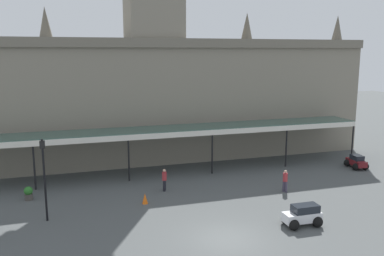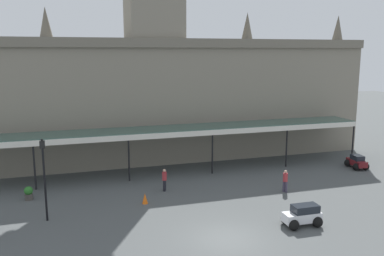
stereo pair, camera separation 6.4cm
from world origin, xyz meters
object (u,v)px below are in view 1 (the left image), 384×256
pedestrian_beside_cars (164,179)px  car_maroon_sedan (356,163)px  pedestrian_crossing_forecourt (285,180)px  car_white_estate (303,216)px  planter_by_canopy (28,193)px  victorian_lamppost (44,171)px  traffic_cone (145,199)px

pedestrian_beside_cars → car_maroon_sedan: bearing=2.7°
pedestrian_crossing_forecourt → pedestrian_beside_cars: (-8.38, 2.90, 0.00)m
car_white_estate → pedestrian_beside_cars: size_ratio=1.36×
car_white_estate → pedestrian_beside_cars: 10.60m
planter_by_canopy → car_maroon_sedan: bearing=-0.2°
car_maroon_sedan → pedestrian_beside_cars: size_ratio=1.28×
pedestrian_beside_cars → victorian_lamppost: bearing=-158.4°
pedestrian_beside_cars → planter_by_canopy: size_ratio=1.74×
car_white_estate → traffic_cone: (-8.24, 6.31, -0.20)m
victorian_lamppost → pedestrian_beside_cars: bearing=21.6°
pedestrian_crossing_forecourt → traffic_cone: 10.31m
pedestrian_crossing_forecourt → pedestrian_beside_cars: 8.87m
car_maroon_sedan → planter_by_canopy: bearing=179.8°
victorian_lamppost → planter_by_canopy: (-1.34, 4.16, -2.67)m
car_white_estate → pedestrian_crossing_forecourt: (2.03, 5.59, 0.34)m
traffic_cone → pedestrian_crossing_forecourt: bearing=-4.0°
car_maroon_sedan → car_white_estate: (-11.29, -9.33, 0.06)m
car_maroon_sedan → victorian_lamppost: victorian_lamppost is taller
pedestrian_crossing_forecourt → victorian_lamppost: bearing=-178.9°
car_maroon_sedan → pedestrian_crossing_forecourt: pedestrian_crossing_forecourt is taller
car_maroon_sedan → planter_by_canopy: size_ratio=2.22×
pedestrian_beside_cars → pedestrian_crossing_forecourt: bearing=-19.1°
pedestrian_beside_cars → victorian_lamppost: 9.03m
car_white_estate → car_maroon_sedan: bearing=39.6°
traffic_cone → planter_by_canopy: size_ratio=0.75×
victorian_lamppost → traffic_cone: (6.25, 1.04, -2.80)m
victorian_lamppost → traffic_cone: bearing=9.4°
pedestrian_beside_cars → planter_by_canopy: (-9.47, 0.95, -0.42)m
pedestrian_beside_cars → traffic_cone: pedestrian_beside_cars is taller
victorian_lamppost → planter_by_canopy: size_ratio=5.32×
car_maroon_sedan → traffic_cone: size_ratio=2.95×
pedestrian_crossing_forecourt → victorian_lamppost: victorian_lamppost is taller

